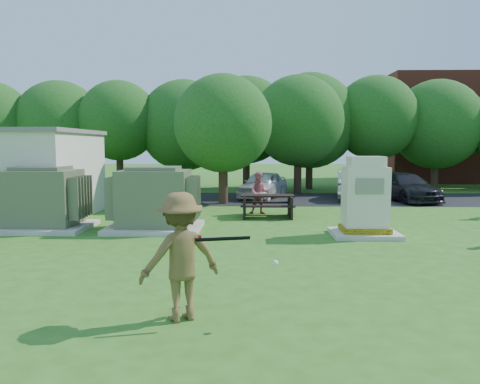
{
  "coord_description": "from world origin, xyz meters",
  "views": [
    {
      "loc": [
        0.39,
        -10.55,
        2.75
      ],
      "look_at": [
        0.0,
        4.0,
        1.3
      ],
      "focal_mm": 35.0,
      "sensor_mm": 36.0,
      "label": 1
    }
  ],
  "objects_px": {
    "transformer_left": "(43,200)",
    "car_white": "(263,185)",
    "batter": "(180,256)",
    "picnic_table": "(267,203)",
    "car_dark": "(405,187)",
    "transformer_right": "(155,200)",
    "generator_cabinet": "(365,201)",
    "car_silver_a": "(353,184)",
    "person_at_picnic": "(260,193)"
  },
  "relations": [
    {
      "from": "transformer_left",
      "to": "car_white",
      "type": "height_order",
      "value": "transformer_left"
    },
    {
      "from": "transformer_left",
      "to": "batter",
      "type": "distance_m",
      "value": 9.76
    },
    {
      "from": "picnic_table",
      "to": "car_dark",
      "type": "xyz_separation_m",
      "value": [
        7.05,
        5.65,
        0.14
      ]
    },
    {
      "from": "transformer_right",
      "to": "transformer_left",
      "type": "bearing_deg",
      "value": 180.0
    },
    {
      "from": "transformer_left",
      "to": "transformer_right",
      "type": "relative_size",
      "value": 1.0
    },
    {
      "from": "generator_cabinet",
      "to": "car_silver_a",
      "type": "height_order",
      "value": "generator_cabinet"
    },
    {
      "from": "picnic_table",
      "to": "car_dark",
      "type": "bearing_deg",
      "value": 38.73
    },
    {
      "from": "person_at_picnic",
      "to": "car_silver_a",
      "type": "xyz_separation_m",
      "value": [
        4.94,
        5.59,
        -0.1
      ]
    },
    {
      "from": "car_white",
      "to": "car_dark",
      "type": "distance_m",
      "value": 7.14
    },
    {
      "from": "picnic_table",
      "to": "car_silver_a",
      "type": "xyz_separation_m",
      "value": [
        4.65,
        6.41,
        0.21
      ]
    },
    {
      "from": "batter",
      "to": "car_dark",
      "type": "distance_m",
      "value": 18.54
    },
    {
      "from": "transformer_left",
      "to": "generator_cabinet",
      "type": "distance_m",
      "value": 10.35
    },
    {
      "from": "generator_cabinet",
      "to": "batter",
      "type": "distance_m",
      "value": 8.35
    },
    {
      "from": "transformer_left",
      "to": "generator_cabinet",
      "type": "bearing_deg",
      "value": -4.84
    },
    {
      "from": "transformer_left",
      "to": "batter",
      "type": "height_order",
      "value": "transformer_left"
    },
    {
      "from": "transformer_left",
      "to": "generator_cabinet",
      "type": "xyz_separation_m",
      "value": [
        10.31,
        -0.87,
        0.09
      ]
    },
    {
      "from": "generator_cabinet",
      "to": "car_silver_a",
      "type": "bearing_deg",
      "value": 79.82
    },
    {
      "from": "picnic_table",
      "to": "batter",
      "type": "bearing_deg",
      "value": -99.07
    },
    {
      "from": "picnic_table",
      "to": "car_white",
      "type": "relative_size",
      "value": 0.49
    },
    {
      "from": "batter",
      "to": "person_at_picnic",
      "type": "height_order",
      "value": "batter"
    },
    {
      "from": "transformer_left",
      "to": "car_white",
      "type": "bearing_deg",
      "value": 51.61
    },
    {
      "from": "car_silver_a",
      "to": "generator_cabinet",
      "type": "bearing_deg",
      "value": 90.04
    },
    {
      "from": "batter",
      "to": "car_white",
      "type": "distance_m",
      "value": 17.35
    },
    {
      "from": "batter",
      "to": "transformer_left",
      "type": "bearing_deg",
      "value": -82.27
    },
    {
      "from": "transformer_left",
      "to": "picnic_table",
      "type": "relative_size",
      "value": 1.48
    },
    {
      "from": "transformer_left",
      "to": "batter",
      "type": "relative_size",
      "value": 1.48
    },
    {
      "from": "picnic_table",
      "to": "batter",
      "type": "distance_m",
      "value": 10.83
    },
    {
      "from": "batter",
      "to": "person_at_picnic",
      "type": "xyz_separation_m",
      "value": [
        1.42,
        11.51,
        -0.16
      ]
    },
    {
      "from": "transformer_right",
      "to": "car_silver_a",
      "type": "height_order",
      "value": "transformer_right"
    },
    {
      "from": "generator_cabinet",
      "to": "car_dark",
      "type": "relative_size",
      "value": 0.51
    },
    {
      "from": "car_white",
      "to": "car_dark",
      "type": "relative_size",
      "value": 0.88
    },
    {
      "from": "person_at_picnic",
      "to": "car_dark",
      "type": "relative_size",
      "value": 0.36
    },
    {
      "from": "transformer_left",
      "to": "person_at_picnic",
      "type": "xyz_separation_m",
      "value": [
        7.18,
        3.63,
        -0.12
      ]
    },
    {
      "from": "picnic_table",
      "to": "car_dark",
      "type": "relative_size",
      "value": 0.43
    },
    {
      "from": "car_dark",
      "to": "batter",
      "type": "bearing_deg",
      "value": -130.87
    },
    {
      "from": "batter",
      "to": "person_at_picnic",
      "type": "relative_size",
      "value": 1.19
    },
    {
      "from": "generator_cabinet",
      "to": "person_at_picnic",
      "type": "xyz_separation_m",
      "value": [
        -3.13,
        4.5,
        -0.21
      ]
    },
    {
      "from": "transformer_left",
      "to": "transformer_right",
      "type": "height_order",
      "value": "same"
    },
    {
      "from": "car_dark",
      "to": "car_white",
      "type": "bearing_deg",
      "value": 159.83
    },
    {
      "from": "person_at_picnic",
      "to": "car_white",
      "type": "bearing_deg",
      "value": 88.84
    },
    {
      "from": "car_silver_a",
      "to": "person_at_picnic",
      "type": "bearing_deg",
      "value": 58.71
    },
    {
      "from": "car_white",
      "to": "car_silver_a",
      "type": "xyz_separation_m",
      "value": [
        4.68,
        -0.17,
        0.05
      ]
    },
    {
      "from": "transformer_left",
      "to": "car_white",
      "type": "relative_size",
      "value": 0.72
    },
    {
      "from": "person_at_picnic",
      "to": "car_white",
      "type": "relative_size",
      "value": 0.41
    },
    {
      "from": "generator_cabinet",
      "to": "person_at_picnic",
      "type": "distance_m",
      "value": 5.49
    },
    {
      "from": "generator_cabinet",
      "to": "car_silver_a",
      "type": "relative_size",
      "value": 0.53
    },
    {
      "from": "picnic_table",
      "to": "person_at_picnic",
      "type": "distance_m",
      "value": 0.93
    },
    {
      "from": "picnic_table",
      "to": "transformer_right",
      "type": "bearing_deg",
      "value": -143.32
    },
    {
      "from": "person_at_picnic",
      "to": "picnic_table",
      "type": "bearing_deg",
      "value": -69.29
    },
    {
      "from": "transformer_right",
      "to": "car_white",
      "type": "distance_m",
      "value": 10.11
    }
  ]
}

